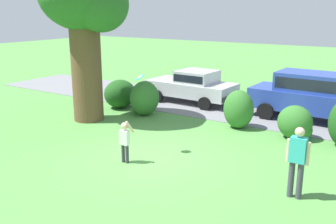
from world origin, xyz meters
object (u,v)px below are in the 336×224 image
Objects in this scene: parked_suv at (309,94)px; adult_onlooker at (297,159)px; frisbee at (140,77)px; parked_sedan at (193,85)px; oak_tree_large at (87,5)px; child_thrower at (125,139)px.

parked_suv is 7.14m from adult_onlooker.
parked_suv reaches higher than adult_onlooker.
parked_sedan is at bearing 106.21° from frisbee.
adult_onlooker is at bearing -46.10° from parked_sedan.
adult_onlooker is (8.71, -2.25, -3.51)m from oak_tree_large.
oak_tree_large reaches higher than parked_suv.
frisbee is (3.89, -1.89, -2.11)m from oak_tree_large.
oak_tree_large is 4.92× the size of child_thrower.
oak_tree_large is 4.82m from frisbee.
oak_tree_large is 9.66m from adult_onlooker.
frisbee is at bearing -117.09° from parked_suv.
adult_onlooker reaches higher than parked_sedan.
parked_suv is at bearing 66.39° from child_thrower.
adult_onlooker is (4.71, 0.53, 0.27)m from child_thrower.
parked_suv is (7.29, 4.74, -3.41)m from oak_tree_large.
parked_sedan is 7.09m from frisbee.
parked_sedan is 0.94× the size of parked_suv.
adult_onlooker is at bearing 6.38° from child_thrower.
frisbee is at bearing 175.67° from adult_onlooker.
parked_suv is at bearing 33.07° from oak_tree_large.
oak_tree_large reaches higher than parked_sedan.
parked_sedan is at bearing 179.79° from parked_suv.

